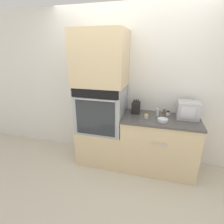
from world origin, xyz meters
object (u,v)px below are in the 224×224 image
at_px(knife_block, 136,108).
at_px(condiment_jar_back, 158,112).
at_px(bowl, 163,120).
at_px(microwave, 188,110).
at_px(condiment_jar_mid, 146,116).
at_px(wall_oven, 101,108).
at_px(condiment_jar_far, 168,113).
at_px(condiment_jar_near, 164,111).

xyz_separation_m(knife_block, condiment_jar_back, (0.34, -0.05, -0.03)).
height_order(bowl, condiment_jar_back, condiment_jar_back).
bearing_deg(microwave, condiment_jar_mid, -163.54).
relative_size(bowl, condiment_jar_back, 1.26).
xyz_separation_m(wall_oven, condiment_jar_mid, (0.72, -0.06, -0.04)).
bearing_deg(microwave, condiment_jar_back, -175.71).
bearing_deg(wall_oven, knife_block, 12.78).
bearing_deg(bowl, microwave, 33.99).
bearing_deg(condiment_jar_far, wall_oven, -171.53).
bearing_deg(condiment_jar_near, condiment_jar_far, -47.28).
height_order(bowl, condiment_jar_mid, condiment_jar_mid).
height_order(microwave, condiment_jar_back, microwave).
bearing_deg(condiment_jar_mid, bowl, -14.75).
bearing_deg(knife_block, condiment_jar_mid, -45.51).
height_order(condiment_jar_far, condiment_jar_back, condiment_jar_back).
xyz_separation_m(knife_block, bowl, (0.42, -0.25, -0.07)).
relative_size(microwave, knife_block, 1.33).
relative_size(wall_oven, condiment_jar_far, 10.67).
xyz_separation_m(knife_block, condiment_jar_far, (0.49, 0.03, -0.06)).
height_order(wall_oven, condiment_jar_near, wall_oven).
relative_size(condiment_jar_mid, condiment_jar_far, 0.88).
xyz_separation_m(condiment_jar_far, condiment_jar_back, (-0.15, -0.08, 0.02)).
distance_m(bowl, condiment_jar_back, 0.22).
height_order(condiment_jar_near, condiment_jar_far, condiment_jar_near).
xyz_separation_m(microwave, bowl, (-0.35, -0.23, -0.11)).
relative_size(wall_oven, condiment_jar_near, 7.39).
height_order(wall_oven, microwave, wall_oven).
xyz_separation_m(bowl, condiment_jar_far, (0.08, 0.28, 0.01)).
bearing_deg(condiment_jar_near, condiment_jar_back, -124.94).
relative_size(microwave, condiment_jar_back, 2.55).
relative_size(wall_oven, condiment_jar_mid, 12.13).
distance_m(knife_block, condiment_jar_far, 0.50).
bearing_deg(condiment_jar_back, knife_block, 172.22).
bearing_deg(condiment_jar_mid, wall_oven, 174.89).
xyz_separation_m(microwave, condiment_jar_near, (-0.33, 0.11, -0.08)).
xyz_separation_m(knife_block, condiment_jar_mid, (0.18, -0.19, -0.06)).
bearing_deg(bowl, condiment_jar_back, 111.31).
height_order(microwave, condiment_jar_near, microwave).
height_order(condiment_jar_near, condiment_jar_back, condiment_jar_back).
relative_size(knife_block, condiment_jar_near, 2.28).
bearing_deg(condiment_jar_back, microwave, 4.29).
distance_m(bowl, condiment_jar_far, 0.29).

